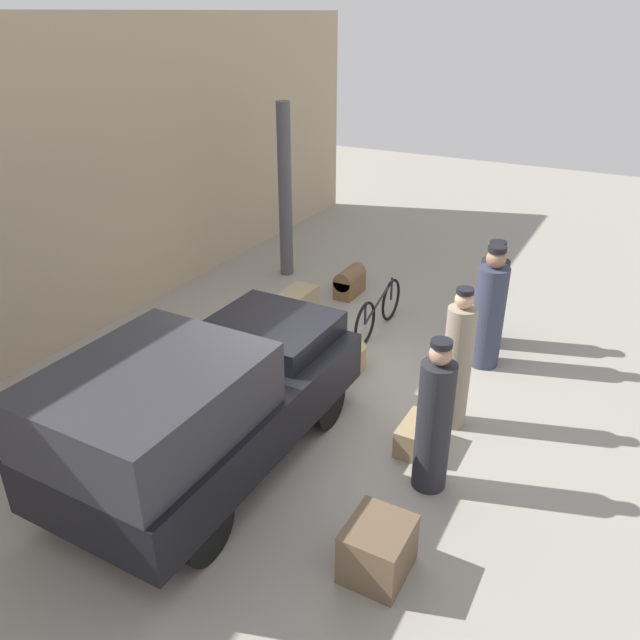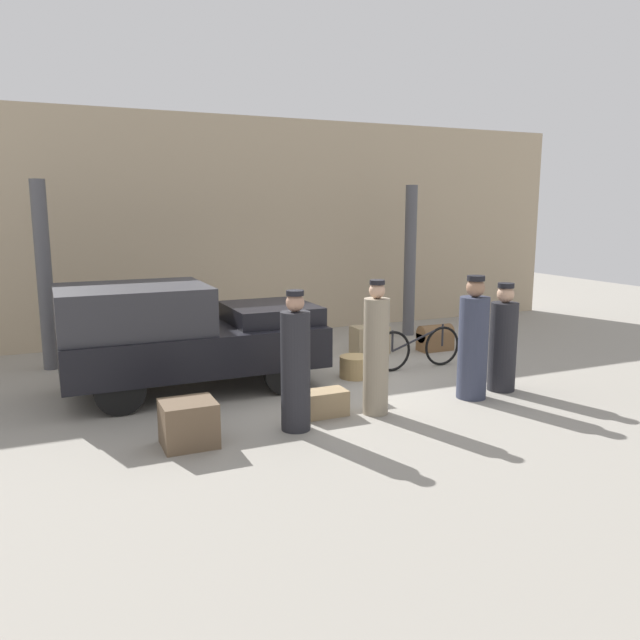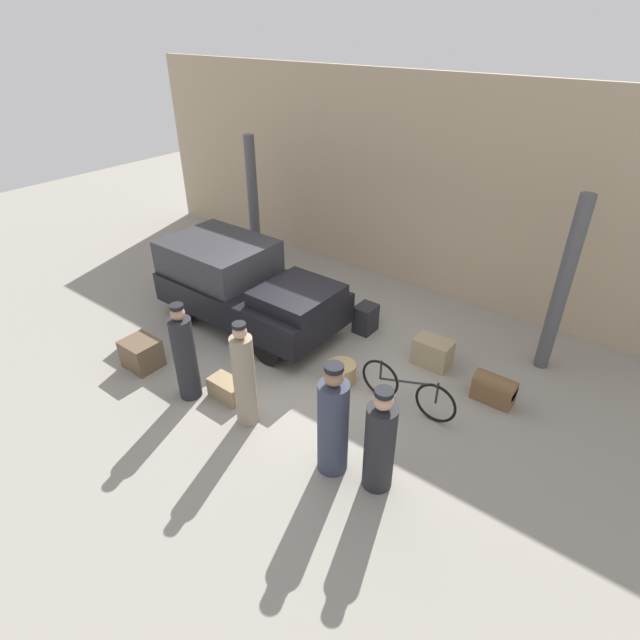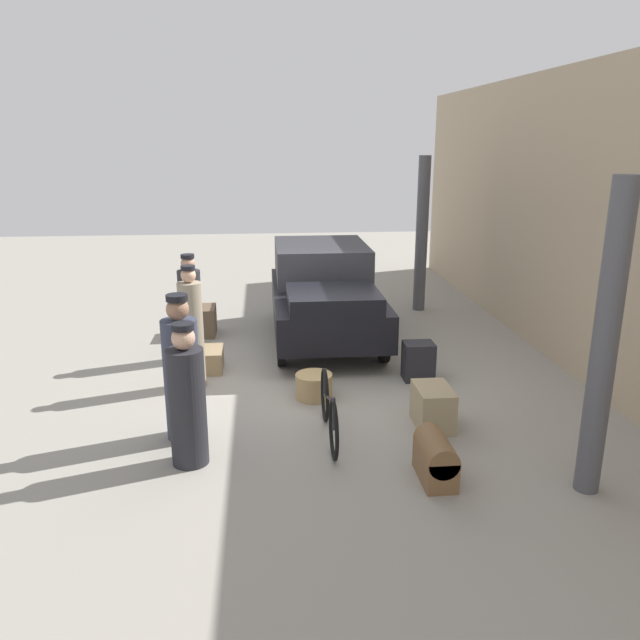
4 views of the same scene
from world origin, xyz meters
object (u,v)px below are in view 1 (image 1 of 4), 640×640
at_px(suitcase_black_upright, 298,304).
at_px(suitcase_tan_flat, 417,435).
at_px(bicycle, 378,311).
at_px(porter_carrying_trunk, 489,313).
at_px(truck, 199,402).
at_px(wicker_basket, 348,356).
at_px(porter_lifting_near_truck, 434,422).
at_px(trunk_large_brown, 231,340).
at_px(trunk_wicker_pale, 378,549).
at_px(conductor_in_dark_uniform, 457,364).
at_px(trunk_barrel_dark, 350,282).
at_px(porter_standing_middle, 491,298).

height_order(suitcase_black_upright, suitcase_tan_flat, suitcase_black_upright).
bearing_deg(bicycle, porter_carrying_trunk, -96.54).
height_order(truck, wicker_basket, truck).
relative_size(truck, porter_lifting_near_truck, 2.17).
height_order(porter_carrying_trunk, trunk_large_brown, porter_carrying_trunk).
height_order(wicker_basket, trunk_large_brown, trunk_large_brown).
bearing_deg(trunk_wicker_pale, suitcase_black_upright, 38.17).
relative_size(suitcase_black_upright, suitcase_tan_flat, 1.07).
distance_m(bicycle, suitcase_black_upright, 1.33).
xyz_separation_m(truck, trunk_wicker_pale, (-0.38, -2.21, -0.61)).
height_order(conductor_in_dark_uniform, porter_lifting_near_truck, conductor_in_dark_uniform).
distance_m(truck, bicycle, 3.94).
bearing_deg(conductor_in_dark_uniform, trunk_wicker_pale, -177.07).
height_order(trunk_large_brown, trunk_wicker_pale, trunk_large_brown).
height_order(porter_lifting_near_truck, suitcase_black_upright, porter_lifting_near_truck).
distance_m(conductor_in_dark_uniform, trunk_wicker_pale, 2.55).
bearing_deg(trunk_wicker_pale, truck, 80.27).
xyz_separation_m(porter_carrying_trunk, trunk_wicker_pale, (-4.08, -0.18, -0.53)).
bearing_deg(trunk_barrel_dark, porter_standing_middle, -102.94).
relative_size(bicycle, trunk_wicker_pale, 2.75).
height_order(suitcase_tan_flat, trunk_wicker_pale, trunk_wicker_pale).
bearing_deg(trunk_wicker_pale, porter_lifting_near_truck, -0.48).
height_order(truck, porter_standing_middle, porter_standing_middle).
height_order(porter_lifting_near_truck, trunk_wicker_pale, porter_lifting_near_truck).
height_order(bicycle, suitcase_black_upright, bicycle).
bearing_deg(bicycle, wicker_basket, -176.31).
xyz_separation_m(wicker_basket, trunk_large_brown, (-0.55, 1.59, 0.11)).
xyz_separation_m(wicker_basket, trunk_barrel_dark, (2.25, 1.08, 0.08)).
relative_size(porter_lifting_near_truck, trunk_large_brown, 3.04).
bearing_deg(porter_lifting_near_truck, trunk_barrel_dark, 35.91).
xyz_separation_m(porter_carrying_trunk, porter_lifting_near_truck, (-2.77, -0.19, -0.01)).
bearing_deg(trunk_barrel_dark, suitcase_black_upright, 166.11).
relative_size(conductor_in_dark_uniform, trunk_wicker_pale, 2.92).
xyz_separation_m(bicycle, trunk_large_brown, (-1.76, 1.51, -0.07)).
bearing_deg(bicycle, suitcase_black_upright, 98.85).
bearing_deg(suitcase_black_upright, trunk_wicker_pale, -141.83).
distance_m(bicycle, porter_standing_middle, 1.68).
bearing_deg(trunk_large_brown, bicycle, -40.68).
bearing_deg(trunk_wicker_pale, bicycle, 23.81).
xyz_separation_m(suitcase_black_upright, trunk_barrel_dark, (1.25, -0.31, -0.00)).
bearing_deg(suitcase_black_upright, trunk_large_brown, 172.63).
xyz_separation_m(porter_lifting_near_truck, trunk_wicker_pale, (-1.31, 0.01, -0.53)).
height_order(bicycle, trunk_large_brown, bicycle).
xyz_separation_m(bicycle, porter_carrying_trunk, (-0.20, -1.71, 0.45)).
relative_size(porter_standing_middle, suitcase_black_upright, 2.46).
distance_m(suitcase_black_upright, trunk_wicker_pale, 5.17).
relative_size(trunk_large_brown, trunk_wicker_pale, 0.93).
bearing_deg(truck, porter_standing_middle, -23.73).
bearing_deg(trunk_barrel_dark, porter_carrying_trunk, -114.51).
xyz_separation_m(conductor_in_dark_uniform, porter_standing_middle, (2.23, 0.18, -0.10)).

